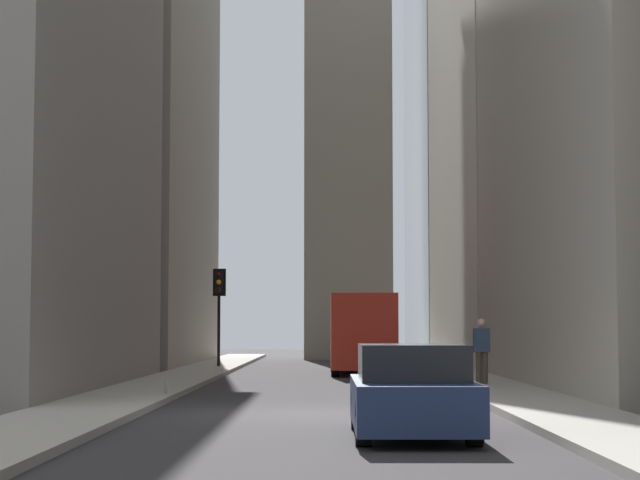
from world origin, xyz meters
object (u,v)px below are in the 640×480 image
object	(u,v)px
pedestrian	(482,348)
discarded_bottle	(166,389)
delivery_truck	(362,333)
traffic_light_midblock	(219,294)
sedan_navy	(412,394)

from	to	relation	value
pedestrian	discarded_bottle	size ratio (longest dim) A/B	6.57
delivery_truck	traffic_light_midblock	distance (m)	7.25
delivery_truck	discarded_bottle	size ratio (longest dim) A/B	23.93
delivery_truck	sedan_navy	size ratio (longest dim) A/B	1.50
delivery_truck	sedan_navy	world-z (taller)	delivery_truck
traffic_light_midblock	delivery_truck	bearing A→B (deg)	-127.89
delivery_truck	pedestrian	xyz separation A→B (m)	(-10.10, -2.97, -0.35)
traffic_light_midblock	pedestrian	distance (m)	16.90
traffic_light_midblock	discarded_bottle	world-z (taller)	traffic_light_midblock
traffic_light_midblock	discarded_bottle	distance (m)	19.40
sedan_navy	delivery_truck	bearing A→B (deg)	-0.00
sedan_navy	traffic_light_midblock	size ratio (longest dim) A/B	1.10
sedan_navy	discarded_bottle	size ratio (longest dim) A/B	15.93
sedan_navy	pedestrian	xyz separation A→B (m)	(14.11, -2.97, 0.45)
delivery_truck	traffic_light_midblock	world-z (taller)	traffic_light_midblock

